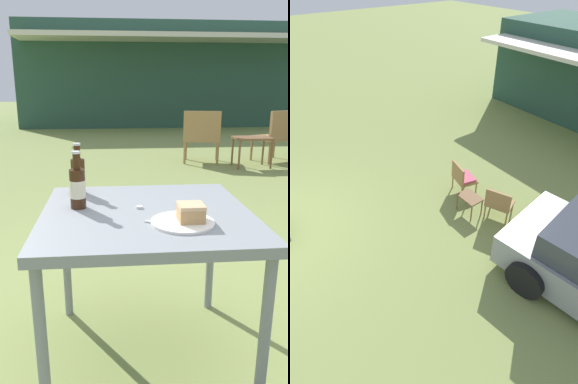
# 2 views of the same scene
# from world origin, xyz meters

# --- Properties ---
(wicker_chair_cushioned) EXTENTS (0.65, 0.57, 0.82)m
(wicker_chair_cushioned) POSITION_xyz_m (1.29, 4.34, 0.45)
(wicker_chair_cushioned) COLOR #9E7547
(wicker_chair_cushioned) RESTS_ON ground_plane
(wicker_chair_plain) EXTENTS (0.69, 0.63, 0.82)m
(wicker_chair_plain) POSITION_xyz_m (2.51, 4.32, 0.46)
(wicker_chair_plain) COLOR #9E7547
(wicker_chair_plain) RESTS_ON ground_plane
(garden_side_table) EXTENTS (0.53, 0.37, 0.45)m
(garden_side_table) POSITION_xyz_m (1.97, 3.96, 0.39)
(garden_side_table) COLOR brown
(garden_side_table) RESTS_ON ground_plane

